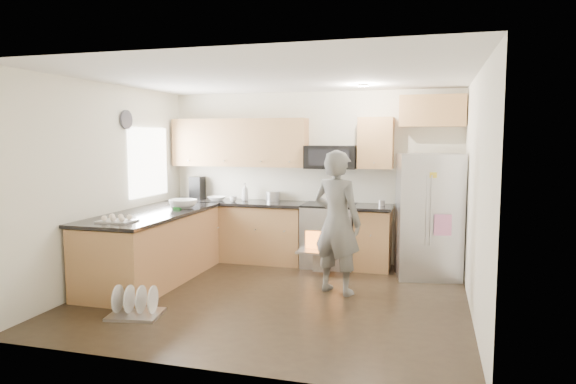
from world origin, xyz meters
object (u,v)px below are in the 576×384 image
(stove_range, at_px, (329,221))
(refrigerator, at_px, (429,216))
(person, at_px, (337,222))
(dish_rack, at_px, (136,308))

(stove_range, relative_size, refrigerator, 1.06)
(person, bearing_deg, stove_range, -53.09)
(refrigerator, relative_size, person, 0.96)
(person, distance_m, dish_rack, 2.51)
(refrigerator, height_order, dish_rack, refrigerator)
(stove_range, height_order, dish_rack, stove_range)
(stove_range, height_order, refrigerator, stove_range)
(refrigerator, bearing_deg, dish_rack, -150.50)
(stove_range, bearing_deg, person, -74.91)
(person, bearing_deg, dish_rack, 58.19)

